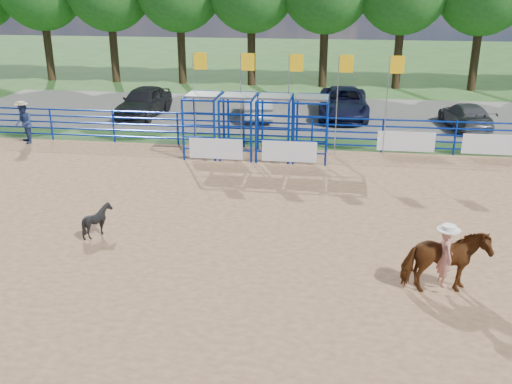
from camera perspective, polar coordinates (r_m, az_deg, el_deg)
ground at (r=15.82m, az=3.86°, el=-5.89°), size 120.00×120.00×0.00m
arena_dirt at (r=15.81m, az=3.86°, el=-5.85°), size 30.00×20.00×0.02m
gravel_strip at (r=31.94m, az=6.16°, el=7.68°), size 40.00×10.00×0.01m
horse_and_rider at (r=14.08m, az=18.37°, el=-6.31°), size 2.04×1.20×2.44m
calf at (r=17.11m, az=-15.56°, el=-2.74°), size 1.02×0.96×0.93m
spectator_cowboy at (r=27.93m, az=-22.21°, el=6.43°), size 1.09×1.12×1.87m
car_a at (r=31.87m, az=-11.15°, el=8.88°), size 2.21×4.84×1.61m
car_b at (r=30.84m, az=0.08°, el=8.66°), size 2.21×4.38×1.38m
car_c at (r=31.42m, az=8.73°, el=8.81°), size 2.66×5.62×1.55m
car_d at (r=30.58m, az=20.22°, el=7.18°), size 2.26×4.48×1.25m
perimeter_fence at (r=15.50m, az=3.93°, el=-3.40°), size 30.10×20.10×1.50m
chute_assembly at (r=23.86m, az=0.95°, el=6.52°), size 19.32×2.41×4.20m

